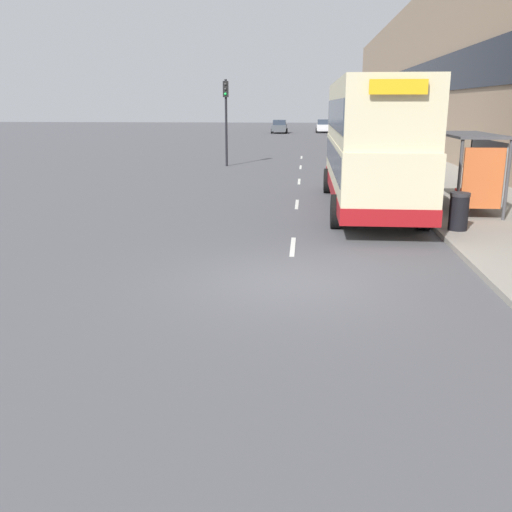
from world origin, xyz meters
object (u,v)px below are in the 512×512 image
Objects in this scene: double_decker_bus_near at (371,143)px; traffic_light_far_kerb at (226,108)px; car_1 at (324,126)px; pedestrian_at_shelter at (478,170)px; car_0 at (279,127)px; litter_bin at (459,211)px; bus_shelter at (475,157)px.

traffic_light_far_kerb is at bearing 116.25° from double_decker_bus_near.
car_1 is 2.30× the size of pedestrian_at_shelter.
traffic_light_far_kerb reaches higher than car_0.
car_0 is 59.78m from litter_bin.
car_1 is (-3.20, 57.97, -1.03)m from bus_shelter.
car_0 is 0.85× the size of traffic_light_far_kerb.
litter_bin is (-1.22, -3.23, -1.21)m from bus_shelter.
double_decker_bus_near is 2.62× the size of car_1.
double_decker_bus_near is (-3.30, 0.74, 0.41)m from bus_shelter.
double_decker_bus_near is at bearing 95.82° from car_0.
bus_shelter is 2.32× the size of pedestrian_at_shelter.
double_decker_bus_near is at bearing 167.40° from bus_shelter.
bus_shelter is 58.06m from car_1.
car_0 is 41.46m from traffic_light_far_kerb.
litter_bin is at bearing -63.45° from traffic_light_far_kerb.
double_decker_bus_near is 2.20× the size of traffic_light_far_kerb.
litter_bin is 20.20m from traffic_light_far_kerb.
double_decker_bus_near is at bearing -146.33° from pedestrian_at_shelter.
litter_bin is (1.98, -61.20, -0.18)m from car_1.
litter_bin is (-2.45, -6.99, -0.39)m from pedestrian_at_shelter.
bus_shelter is at bearing -12.60° from double_decker_bus_near.
traffic_light_far_kerb is (-6.97, -43.29, 2.49)m from car_1.
car_0 is at bearing 88.29° from traffic_light_far_kerb.
pedestrian_at_shelter reaches higher than car_1.
pedestrian_at_shelter is at bearing -85.33° from car_1.
car_1 is (5.74, 1.92, 0.01)m from car_0.
litter_bin is at bearing -88.15° from car_1.
traffic_light_far_kerb is at bearing 136.21° from pedestrian_at_shelter.
bus_shelter is 0.39× the size of double_decker_bus_near.
traffic_light_far_kerb is at bearing 116.55° from litter_bin.
pedestrian_at_shelter reaches higher than litter_bin.
bus_shelter is at bearing 99.06° from car_0.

